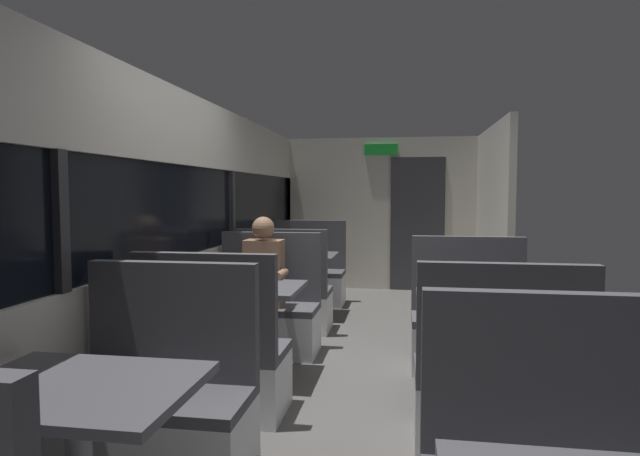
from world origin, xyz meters
TOP-DOWN VIEW (x-y plane):
  - ground_plane at (0.00, 0.00)m, footprint 3.30×9.20m
  - carriage_window_panel_left at (-1.45, 0.00)m, footprint 0.09×8.48m
  - carriage_end_bulkhead at (0.06, 4.19)m, footprint 2.90×0.11m
  - carriage_aisle_panel_right at (1.45, 3.00)m, footprint 0.08×2.40m
  - dining_table_near_window at (-0.89, -2.09)m, footprint 0.90×0.70m
  - bench_near_window_facing_entry at (-0.89, -1.39)m, footprint 0.95×0.50m
  - dining_table_mid_window at (-0.89, 0.08)m, footprint 0.90×0.70m
  - bench_mid_window_facing_end at (-0.89, -0.62)m, footprint 0.95×0.50m
  - bench_mid_window_facing_entry at (-0.89, 0.78)m, footprint 0.95×0.50m
  - dining_table_far_window at (-0.89, 2.25)m, footprint 0.90×0.70m
  - bench_far_window_facing_end at (-0.89, 1.55)m, footprint 0.95×0.50m
  - bench_far_window_facing_entry at (-0.89, 2.95)m, footprint 0.95×0.50m
  - dining_table_rear_aisle at (0.89, -0.12)m, footprint 0.90×0.70m
  - bench_rear_aisle_facing_end at (0.89, -0.82)m, footprint 0.95×0.50m
  - bench_rear_aisle_facing_entry at (0.89, 0.58)m, footprint 0.95×0.50m
  - seated_passenger at (-0.89, 0.71)m, footprint 0.47×0.55m
  - coffee_cup_primary at (-0.84, 2.28)m, footprint 0.07×0.07m
  - coffee_cup_secondary at (0.82, 0.05)m, footprint 0.07×0.07m

SIDE VIEW (x-z plane):
  - ground_plane at x=0.00m, z-range -0.02..0.00m
  - bench_near_window_facing_entry at x=-0.89m, z-range -0.22..0.88m
  - bench_mid_window_facing_end at x=-0.89m, z-range -0.22..0.88m
  - bench_mid_window_facing_entry at x=-0.89m, z-range -0.22..0.88m
  - bench_far_window_facing_end at x=-0.89m, z-range -0.22..0.88m
  - bench_far_window_facing_entry at x=-0.89m, z-range -0.22..0.88m
  - bench_rear_aisle_facing_end at x=0.89m, z-range -0.22..0.88m
  - bench_rear_aisle_facing_entry at x=0.89m, z-range -0.22..0.88m
  - seated_passenger at x=-0.89m, z-range -0.09..1.17m
  - dining_table_near_window at x=-0.89m, z-range 0.27..1.01m
  - dining_table_mid_window at x=-0.89m, z-range 0.27..1.01m
  - dining_table_far_window at x=-0.89m, z-range 0.27..1.01m
  - dining_table_rear_aisle at x=0.89m, z-range 0.27..1.01m
  - coffee_cup_primary at x=-0.84m, z-range 0.74..0.83m
  - coffee_cup_secondary at x=0.82m, z-range 0.74..0.83m
  - carriage_window_panel_left at x=-1.45m, z-range -0.04..2.26m
  - carriage_end_bulkhead at x=0.06m, z-range -0.01..2.29m
  - carriage_aisle_panel_right at x=1.45m, z-range 0.00..2.30m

